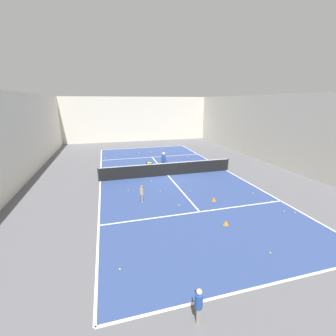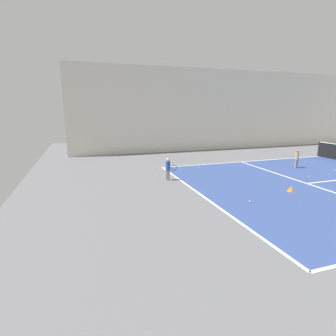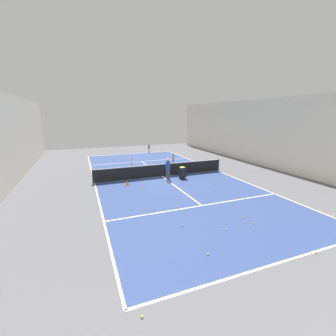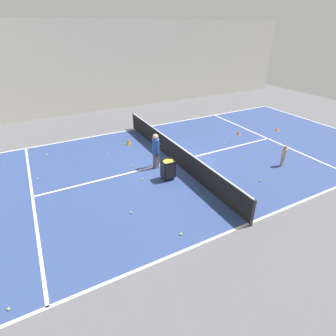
# 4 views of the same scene
# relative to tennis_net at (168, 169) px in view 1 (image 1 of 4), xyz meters

# --- Properties ---
(ground_plane) EXTENTS (38.73, 38.73, 0.00)m
(ground_plane) POSITION_rel_tennis_net_xyz_m (0.00, 0.00, -0.56)
(ground_plane) COLOR #5B5B60
(court_playing_area) EXTENTS (10.76, 24.03, 0.00)m
(court_playing_area) POSITION_rel_tennis_net_xyz_m (0.00, 0.00, -0.56)
(court_playing_area) COLOR navy
(court_playing_area) RESTS_ON ground
(line_baseline_near) EXTENTS (10.76, 0.10, 0.00)m
(line_baseline_near) POSITION_rel_tennis_net_xyz_m (0.00, -12.01, -0.55)
(line_baseline_near) COLOR white
(line_baseline_near) RESTS_ON ground
(line_baseline_far) EXTENTS (10.76, 0.10, 0.00)m
(line_baseline_far) POSITION_rel_tennis_net_xyz_m (0.00, 12.01, -0.55)
(line_baseline_far) COLOR white
(line_baseline_far) RESTS_ON ground
(line_sideline_left) EXTENTS (0.10, 24.03, 0.00)m
(line_sideline_left) POSITION_rel_tennis_net_xyz_m (-5.38, 0.00, -0.55)
(line_sideline_left) COLOR white
(line_sideline_left) RESTS_ON ground
(line_sideline_right) EXTENTS (0.10, 24.03, 0.00)m
(line_sideline_right) POSITION_rel_tennis_net_xyz_m (5.38, 0.00, -0.55)
(line_sideline_right) COLOR white
(line_sideline_right) RESTS_ON ground
(line_service_near) EXTENTS (10.76, 0.10, 0.00)m
(line_service_near) POSITION_rel_tennis_net_xyz_m (0.00, -6.61, -0.55)
(line_service_near) COLOR white
(line_service_near) RESTS_ON ground
(line_service_far) EXTENTS (10.76, 0.10, 0.00)m
(line_service_far) POSITION_rel_tennis_net_xyz_m (0.00, 6.61, -0.55)
(line_service_far) COLOR white
(line_service_far) RESTS_ON ground
(line_centre_service) EXTENTS (0.10, 13.22, 0.00)m
(line_centre_service) POSITION_rel_tennis_net_xyz_m (0.00, 0.00, -0.55)
(line_centre_service) COLOR white
(line_centre_service) RESTS_ON ground
(hall_enclosure_left) EXTENTS (0.15, 35.03, 6.55)m
(hall_enclosure_left) POSITION_rel_tennis_net_xyz_m (-10.81, 0.00, 2.72)
(hall_enclosure_left) COLOR silver
(hall_enclosure_left) RESTS_ON ground
(hall_enclosure_right) EXTENTS (0.15, 35.03, 6.55)m
(hall_enclosure_right) POSITION_rel_tennis_net_xyz_m (10.81, 0.00, 2.72)
(hall_enclosure_right) COLOR silver
(hall_enclosure_right) RESTS_ON ground
(hall_enclosure_far) EXTENTS (21.47, 0.15, 6.55)m
(hall_enclosure_far) POSITION_rel_tennis_net_xyz_m (0.00, 17.44, 2.72)
(hall_enclosure_far) COLOR silver
(hall_enclosure_far) RESTS_ON ground
(tennis_net) EXTENTS (11.06, 0.10, 1.08)m
(tennis_net) POSITION_rel_tennis_net_xyz_m (0.00, 0.00, 0.00)
(tennis_net) COLOR #2D2D33
(tennis_net) RESTS_ON ground
(player_near_baseline) EXTENTS (0.28, 0.57, 1.11)m
(player_near_baseline) POSITION_rel_tennis_net_xyz_m (-2.61, -12.56, 0.07)
(player_near_baseline) COLOR gray
(player_near_baseline) RESTS_ON ground
(coach_at_net) EXTENTS (0.49, 0.67, 1.74)m
(coach_at_net) POSITION_rel_tennis_net_xyz_m (-0.10, 1.06, 0.44)
(coach_at_net) COLOR #4C4C56
(coach_at_net) RESTS_ON ground
(child_midcourt) EXTENTS (0.24, 0.24, 1.08)m
(child_midcourt) POSITION_rel_tennis_net_xyz_m (-2.89, -4.50, 0.06)
(child_midcourt) COLOR gray
(child_midcourt) RESTS_ON ground
(ball_cart) EXTENTS (0.49, 0.54, 0.95)m
(ball_cart) POSITION_rel_tennis_net_xyz_m (-1.34, 1.07, 0.10)
(ball_cart) COLOR black
(ball_cart) RESTS_ON ground
(training_cone_0) EXTENTS (0.26, 0.26, 0.25)m
(training_cone_0) POSITION_rel_tennis_net_xyz_m (1.40, -5.52, -0.43)
(training_cone_0) COLOR orange
(training_cone_0) RESTS_ON ground
(training_cone_1) EXTENTS (0.28, 0.28, 0.21)m
(training_cone_1) POSITION_rel_tennis_net_xyz_m (0.71, -8.21, -0.45)
(training_cone_1) COLOR orange
(training_cone_1) RESTS_ON ground
(training_cone_2) EXTENTS (0.26, 0.26, 0.35)m
(training_cone_2) POSITION_rel_tennis_net_xyz_m (3.17, 1.27, -0.38)
(training_cone_2) COLOR orange
(training_cone_2) RESTS_ON ground
(tennis_ball_0) EXTENTS (0.07, 0.07, 0.07)m
(tennis_ball_0) POSITION_rel_tennis_net_xyz_m (-1.60, -1.05, -0.52)
(tennis_ball_0) COLOR yellow
(tennis_ball_0) RESTS_ON ground
(tennis_ball_1) EXTENTS (0.07, 0.07, 0.07)m
(tennis_ball_1) POSITION_rel_tennis_net_xyz_m (-1.15, 9.40, -0.52)
(tennis_ball_1) COLOR yellow
(tennis_ball_1) RESTS_ON ground
(tennis_ball_2) EXTENTS (0.07, 0.07, 0.07)m
(tennis_ball_2) POSITION_rel_tennis_net_xyz_m (2.37, 2.74, -0.52)
(tennis_ball_2) COLOR yellow
(tennis_ball_2) RESTS_ON ground
(tennis_ball_3) EXTENTS (0.07, 0.07, 0.07)m
(tennis_ball_3) POSITION_rel_tennis_net_xyz_m (-5.19, 9.93, -0.52)
(tennis_ball_3) COLOR yellow
(tennis_ball_3) RESTS_ON ground
(tennis_ball_4) EXTENTS (0.07, 0.07, 0.07)m
(tennis_ball_4) POSITION_rel_tennis_net_xyz_m (0.37, 9.45, -0.52)
(tennis_ball_4) COLOR yellow
(tennis_ball_4) RESTS_ON ground
(tennis_ball_5) EXTENTS (0.07, 0.07, 0.07)m
(tennis_ball_5) POSITION_rel_tennis_net_xyz_m (2.08, 8.38, -0.52)
(tennis_ball_5) COLOR yellow
(tennis_ball_5) RESTS_ON ground
(tennis_ball_6) EXTENTS (0.07, 0.07, 0.07)m
(tennis_ball_6) POSITION_rel_tennis_net_xyz_m (1.33, -10.66, -0.52)
(tennis_ball_6) COLOR yellow
(tennis_ball_6) RESTS_ON ground
(tennis_ball_7) EXTENTS (0.07, 0.07, 0.07)m
(tennis_ball_7) POSITION_rel_tennis_net_xyz_m (5.02, 12.38, -0.52)
(tennis_ball_7) COLOR yellow
(tennis_ball_7) RESTS_ON ground
(tennis_ball_8) EXTENTS (0.07, 0.07, 0.07)m
(tennis_ball_8) POSITION_rel_tennis_net_xyz_m (-4.57, -9.99, -0.52)
(tennis_ball_8) COLOR yellow
(tennis_ball_8) RESTS_ON ground
(tennis_ball_9) EXTENTS (0.07, 0.07, 0.07)m
(tennis_ball_9) POSITION_rel_tennis_net_xyz_m (5.29, -1.81, -0.52)
(tennis_ball_9) COLOR yellow
(tennis_ball_9) RESTS_ON ground
(tennis_ball_10) EXTENTS (0.07, 0.07, 0.07)m
(tennis_ball_10) POSITION_rel_tennis_net_xyz_m (-5.00, 7.45, -0.52)
(tennis_ball_10) COLOR yellow
(tennis_ball_10) RESTS_ON ground
(tennis_ball_11) EXTENTS (0.07, 0.07, 0.07)m
(tennis_ball_11) POSITION_rel_tennis_net_xyz_m (0.56, -3.70, -0.52)
(tennis_ball_11) COLOR yellow
(tennis_ball_11) RESTS_ON ground
(tennis_ball_12) EXTENTS (0.07, 0.07, 0.07)m
(tennis_ball_12) POSITION_rel_tennis_net_xyz_m (1.40, 6.31, -0.52)
(tennis_ball_12) COLOR yellow
(tennis_ball_12) RESTS_ON ground
(tennis_ball_13) EXTENTS (0.07, 0.07, 0.07)m
(tennis_ball_13) POSITION_rel_tennis_net_xyz_m (4.78, -6.57, -0.52)
(tennis_ball_13) COLOR yellow
(tennis_ball_13) RESTS_ON ground
(tennis_ball_14) EXTENTS (0.07, 0.07, 0.07)m
(tennis_ball_14) POSITION_rel_tennis_net_xyz_m (0.55, 2.05, -0.52)
(tennis_ball_14) COLOR yellow
(tennis_ball_14) RESTS_ON ground
(tennis_ball_15) EXTENTS (0.07, 0.07, 0.07)m
(tennis_ball_15) POSITION_rel_tennis_net_xyz_m (-5.50, 10.25, -0.52)
(tennis_ball_15) COLOR yellow
(tennis_ball_15) RESTS_ON ground
(tennis_ball_16) EXTENTS (0.07, 0.07, 0.07)m
(tennis_ball_16) POSITION_rel_tennis_net_xyz_m (-0.88, -5.58, -0.52)
(tennis_ball_16) COLOR yellow
(tennis_ball_16) RESTS_ON ground
(tennis_ball_17) EXTENTS (0.07, 0.07, 0.07)m
(tennis_ball_17) POSITION_rel_tennis_net_xyz_m (4.99, -8.12, -0.52)
(tennis_ball_17) COLOR yellow
(tennis_ball_17) RESTS_ON ground
(tennis_ball_18) EXTENTS (0.07, 0.07, 0.07)m
(tennis_ball_18) POSITION_rel_tennis_net_xyz_m (-2.88, 3.44, -0.52)
(tennis_ball_18) COLOR yellow
(tennis_ball_18) RESTS_ON ground
(tennis_ball_19) EXTENTS (0.07, 0.07, 0.07)m
(tennis_ball_19) POSITION_rel_tennis_net_xyz_m (4.50, -7.87, -0.52)
(tennis_ball_19) COLOR yellow
(tennis_ball_19) RESTS_ON ground
(tennis_ball_20) EXTENTS (0.07, 0.07, 0.07)m
(tennis_ball_20) POSITION_rel_tennis_net_xyz_m (4.46, -5.16, -0.52)
(tennis_ball_20) COLOR yellow
(tennis_ball_20) RESTS_ON ground
(tennis_ball_21) EXTENTS (0.07, 0.07, 0.07)m
(tennis_ball_21) POSITION_rel_tennis_net_xyz_m (2.10, 10.72, -0.52)
(tennis_ball_21) COLOR yellow
(tennis_ball_21) RESTS_ON ground
(tennis_ball_22) EXTENTS (0.07, 0.07, 0.07)m
(tennis_ball_22) POSITION_rel_tennis_net_xyz_m (-1.43, -3.17, -0.52)
(tennis_ball_22) COLOR yellow
(tennis_ball_22) RESTS_ON ground
(tennis_ball_23) EXTENTS (0.07, 0.07, 0.07)m
(tennis_ball_23) POSITION_rel_tennis_net_xyz_m (3.85, 5.65, -0.52)
(tennis_ball_23) COLOR yellow
(tennis_ball_23) RESTS_ON ground
(tennis_ball_24) EXTENTS (0.07, 0.07, 0.07)m
(tennis_ball_24) POSITION_rel_tennis_net_xyz_m (-1.72, 12.09, -0.52)
(tennis_ball_24) COLOR yellow
(tennis_ball_24) RESTS_ON ground
(tennis_ball_25) EXTENTS (0.07, 0.07, 0.07)m
(tennis_ball_25) POSITION_rel_tennis_net_xyz_m (0.46, 9.05, -0.52)
(tennis_ball_25) COLOR yellow
(tennis_ball_25) RESTS_ON ground
(tennis_ball_26) EXTENTS (0.07, 0.07, 0.07)m
(tennis_ball_26) POSITION_rel_tennis_net_xyz_m (3.26, 1.48, -0.52)
(tennis_ball_26) COLOR yellow
(tennis_ball_26) RESTS_ON ground
(tennis_ball_27) EXTENTS (0.07, 0.07, 0.07)m
(tennis_ball_27) POSITION_rel_tennis_net_xyz_m (-1.08, 8.75, -0.52)
(tennis_ball_27) COLOR yellow
(tennis_ball_27) RESTS_ON ground
(tennis_ball_29) EXTENTS (0.07, 0.07, 0.07)m
(tennis_ball_29) POSITION_rel_tennis_net_xyz_m (-4.74, 2.39, -0.52)
(tennis_ball_29) COLOR yellow
(tennis_ball_29) RESTS_ON ground
(tennis_ball_30) EXTENTS (0.07, 0.07, 0.07)m
(tennis_ball_30) POSITION_rel_tennis_net_xyz_m (-0.87, 2.12, -0.52)
(tennis_ball_30) COLOR yellow
(tennis_ball_30) RESTS_ON ground
(tennis_ball_31) EXTENTS (0.07, 0.07, 0.07)m
(tennis_ball_31) POSITION_rel_tennis_net_xyz_m (-3.50, -2.46, -0.52)
(tennis_ball_31) COLOR yellow
(tennis_ball_31) RESTS_ON ground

